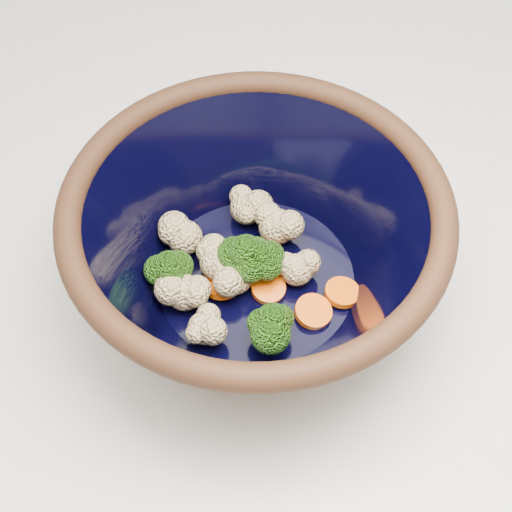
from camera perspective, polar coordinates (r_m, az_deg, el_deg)
counter at (r=1.06m, az=-1.86°, el=-16.26°), size 1.20×1.20×0.90m
mixing_bowl at (r=0.59m, az=0.00°, el=0.75°), size 0.32×0.32×0.14m
vegetable_pile at (r=0.60m, az=-1.50°, el=-0.91°), size 0.15×0.16×0.05m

